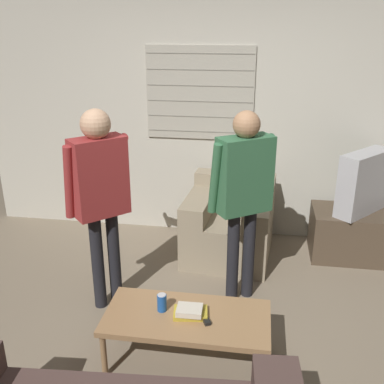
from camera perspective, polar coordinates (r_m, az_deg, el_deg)
name	(u,v)px	position (r m, az deg, el deg)	size (l,w,h in m)	color
ground_plane	(191,349)	(3.48, -0.11, -19.27)	(16.00, 16.00, 0.00)	#7F705B
wall_back	(220,119)	(4.77, 3.60, 9.28)	(5.20, 0.08, 2.55)	#BCB7A8
armchair_beige	(229,224)	(4.54, 4.77, -4.12)	(0.90, 0.93, 0.77)	gray
coffee_table	(187,320)	(3.17, -0.65, -15.93)	(1.12, 0.54, 0.38)	#9E754C
tv_stand	(356,234)	(4.80, 20.13, -5.05)	(0.88, 0.52, 0.49)	#4C3D2D
tv	(363,183)	(4.60, 20.94, 1.11)	(0.56, 0.60, 0.61)	#B2B2B7
person_left_standing	(100,186)	(3.53, -11.64, 0.71)	(0.49, 0.79, 1.65)	black
person_right_standing	(243,185)	(3.57, 6.52, 0.87)	(0.53, 0.80, 1.62)	black
book_stack	(190,312)	(3.13, -0.25, -14.96)	(0.25, 0.18, 0.07)	gold
soda_can	(162,302)	(3.17, -3.84, -13.82)	(0.07, 0.07, 0.13)	#194C9E
spare_remote	(205,319)	(3.11, 1.66, -15.77)	(0.09, 0.13, 0.02)	black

